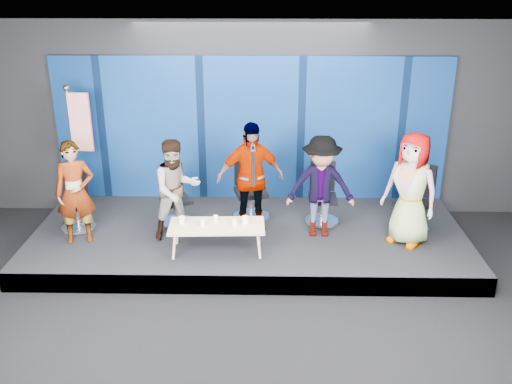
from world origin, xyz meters
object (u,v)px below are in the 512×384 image
at_px(panelist_b, 176,189).
at_px(mug_c, 216,218).
at_px(chair_d, 322,203).
at_px(flag_stand, 79,148).
at_px(panelist_e, 411,189).
at_px(mug_b, 203,223).
at_px(chair_c, 250,197).
at_px(chair_b, 176,205).
at_px(panelist_a, 75,193).
at_px(chair_e, 414,209).
at_px(chair_a, 77,209).
at_px(mug_d, 235,223).
at_px(coffee_table, 217,227).
at_px(mug_a, 182,220).
at_px(panelist_c, 250,178).
at_px(mug_e, 245,220).
at_px(panelist_d, 321,187).

height_order(panelist_b, mug_c, panelist_b).
xyz_separation_m(chair_d, flag_stand, (-4.08, 0.30, 0.85)).
height_order(panelist_e, flag_stand, flag_stand).
distance_m(chair_d, mug_b, 2.20).
bearing_deg(panelist_e, chair_c, -158.98).
bearing_deg(chair_b, panelist_a, 177.53).
xyz_separation_m(chair_e, panelist_e, (-0.21, -0.46, 0.53)).
bearing_deg(chair_a, flag_stand, 79.37).
height_order(mug_d, flag_stand, flag_stand).
relative_size(coffee_table, flag_stand, 0.65).
relative_size(mug_a, mug_b, 1.12).
distance_m(panelist_e, mug_c, 2.99).
relative_size(panelist_a, chair_b, 1.65).
bearing_deg(panelist_c, chair_c, 78.06).
xyz_separation_m(chair_a, mug_e, (2.79, -0.71, 0.16)).
relative_size(chair_e, flag_stand, 0.49).
bearing_deg(chair_d, chair_b, -176.80).
bearing_deg(panelist_d, chair_a, 178.42).
xyz_separation_m(chair_d, mug_c, (-1.70, -0.95, 0.15)).
xyz_separation_m(panelist_b, panelist_d, (2.25, 0.09, 0.02)).
bearing_deg(chair_a, panelist_c, -15.86).
xyz_separation_m(chair_c, mug_d, (-0.20, -1.28, 0.12)).
height_order(panelist_a, chair_d, panelist_a).
bearing_deg(panelist_b, chair_d, -14.70).
distance_m(mug_d, mug_e, 0.19).
bearing_deg(mug_d, panelist_c, 74.63).
bearing_deg(mug_e, chair_a, 165.79).
relative_size(panelist_c, mug_a, 16.92).
height_order(mug_c, flag_stand, flag_stand).
height_order(chair_c, chair_e, chair_c).
distance_m(mug_b, mug_e, 0.64).
distance_m(panelist_b, panelist_d, 2.25).
distance_m(panelist_a, panelist_b, 1.53).
xyz_separation_m(chair_b, mug_b, (0.57, -1.04, 0.16)).
height_order(panelist_c, mug_e, panelist_c).
bearing_deg(chair_b, mug_a, -104.07).
height_order(chair_c, mug_a, chair_c).
distance_m(chair_a, mug_b, 2.32).
relative_size(panelist_b, mug_c, 18.83).
height_order(chair_a, flag_stand, flag_stand).
xyz_separation_m(chair_d, chair_e, (1.46, -0.27, 0.03)).
distance_m(panelist_b, flag_stand, 2.00).
height_order(chair_b, chair_e, chair_e).
height_order(chair_a, mug_b, chair_a).
height_order(chair_d, mug_d, chair_d).
height_order(chair_e, mug_b, chair_e).
height_order(chair_a, panelist_b, panelist_b).
bearing_deg(chair_c, mug_d, -112.29).
relative_size(mug_c, flag_stand, 0.04).
bearing_deg(mug_d, chair_d, 38.75).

